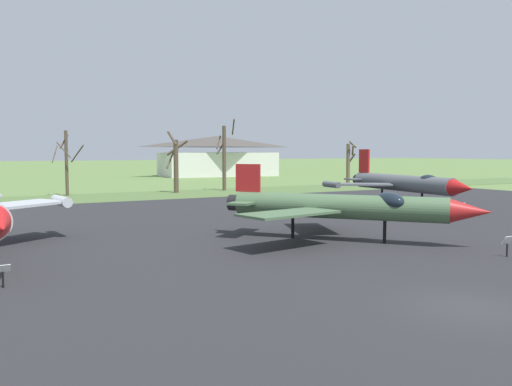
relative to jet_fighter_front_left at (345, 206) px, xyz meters
name	(u,v)px	position (x,y,z in m)	size (l,w,h in m)	color
ground_plane	(469,309)	(-4.89, -12.41, -2.04)	(600.00, 600.00, 0.00)	#607F42
asphalt_apron	(239,239)	(-4.89, 3.64, -2.02)	(97.34, 53.49, 0.05)	#28282B
grass_verge_strip	(100,198)	(-4.89, 36.39, -2.01)	(157.34, 12.00, 0.06)	#536E39
jet_fighter_front_left	(345,206)	(0.00, 0.00, 0.00)	(12.26, 13.25, 4.39)	#4C6B47
info_placard_front_left	(507,244)	(3.90, -7.57, -1.36)	(0.65, 0.27, 1.06)	black
jet_fighter_front_right	(404,183)	(17.37, 12.72, 0.18)	(13.30, 16.22, 5.37)	#565B60
info_placard_front_right	(463,207)	(16.56, 5.38, -1.39)	(0.67, 0.36, 1.01)	black
info_placard_rear_center	(3,274)	(-17.90, -1.96, -1.46)	(0.56, 0.18, 0.93)	black
bare_tree_left_of_center	(67,161)	(-7.60, 40.76, 2.04)	(3.57, 2.94, 7.54)	brown
bare_tree_center	(176,163)	(4.93, 38.66, 1.74)	(3.14, 2.94, 7.64)	brown
bare_tree_right_of_center	(224,156)	(11.85, 39.14, 2.54)	(2.85, 2.83, 9.35)	brown
bare_tree_far_right	(349,163)	(32.81, 39.34, 1.42)	(1.75, 2.08, 6.69)	brown
visitor_building	(217,156)	(29.89, 78.63, 2.04)	(25.29, 15.36, 8.37)	silver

